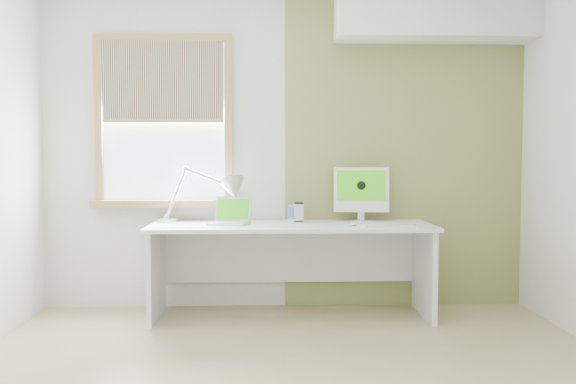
{
  "coord_description": "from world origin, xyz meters",
  "views": [
    {
      "loc": [
        -0.14,
        -3.27,
        1.24
      ],
      "look_at": [
        0.0,
        1.05,
        1.0
      ],
      "focal_mm": 37.44,
      "sensor_mm": 36.0,
      "label": 1
    }
  ],
  "objects_px": {
    "laptop": "(231,217)",
    "external_drive": "(298,212)",
    "imac": "(361,191)",
    "desk_lamp": "(221,193)",
    "desk": "(291,248)"
  },
  "relations": [
    {
      "from": "desk",
      "to": "desk_lamp",
      "type": "relative_size",
      "value": 2.79
    },
    {
      "from": "laptop",
      "to": "imac",
      "type": "height_order",
      "value": "imac"
    },
    {
      "from": "imac",
      "to": "laptop",
      "type": "bearing_deg",
      "value": -169.75
    },
    {
      "from": "desk_lamp",
      "to": "imac",
      "type": "relative_size",
      "value": 1.73
    },
    {
      "from": "desk_lamp",
      "to": "imac",
      "type": "bearing_deg",
      "value": 2.67
    },
    {
      "from": "external_drive",
      "to": "imac",
      "type": "bearing_deg",
      "value": 3.08
    },
    {
      "from": "desk",
      "to": "desk_lamp",
      "type": "distance_m",
      "value": 0.72
    },
    {
      "from": "desk",
      "to": "desk_lamp",
      "type": "xyz_separation_m",
      "value": [
        -0.56,
        0.11,
        0.43
      ]
    },
    {
      "from": "laptop",
      "to": "external_drive",
      "type": "relative_size",
      "value": 2.23
    },
    {
      "from": "laptop",
      "to": "external_drive",
      "type": "height_order",
      "value": "laptop"
    },
    {
      "from": "desk_lamp",
      "to": "laptop",
      "type": "bearing_deg",
      "value": -56.84
    },
    {
      "from": "desk",
      "to": "external_drive",
      "type": "xyz_separation_m",
      "value": [
        0.06,
        0.13,
        0.27
      ]
    },
    {
      "from": "external_drive",
      "to": "laptop",
      "type": "bearing_deg",
      "value": -163.11
    },
    {
      "from": "laptop",
      "to": "external_drive",
      "type": "bearing_deg",
      "value": 16.89
    },
    {
      "from": "imac",
      "to": "desk_lamp",
      "type": "bearing_deg",
      "value": -177.33
    }
  ]
}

